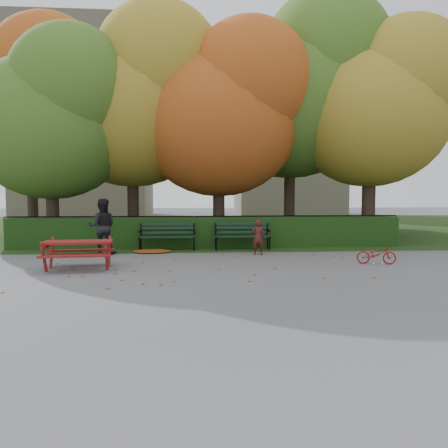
{
  "coord_description": "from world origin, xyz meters",
  "views": [
    {
      "loc": [
        -0.52,
        -10.25,
        1.81
      ],
      "look_at": [
        0.34,
        1.29,
        1.0
      ],
      "focal_mm": 35.0,
      "sensor_mm": 36.0,
      "label": 1
    }
  ],
  "objects": [
    {
      "name": "leaf_pile",
      "position": [
        -1.75,
        3.2,
        0.04
      ],
      "size": [
        1.37,
        1.14,
        0.08
      ],
      "primitive_type": "ellipsoid",
      "rotation": [
        0.0,
        0.0,
        -0.33
      ],
      "color": "brown",
      "rests_on": "ground"
    },
    {
      "name": "grass_strip",
      "position": [
        0.0,
        14.0,
        0.01
      ],
      "size": [
        90.0,
        90.0,
        0.0
      ],
      "primitive_type": "plane",
      "color": "#1A3410",
      "rests_on": "ground"
    },
    {
      "name": "tree_a",
      "position": [
        -5.19,
        5.58,
        4.52
      ],
      "size": [
        5.88,
        5.6,
        7.48
      ],
      "color": "black",
      "rests_on": "ground"
    },
    {
      "name": "iron_fence",
      "position": [
        0.0,
        5.3,
        0.54
      ],
      "size": [
        14.0,
        0.04,
        1.02
      ],
      "color": "black",
      "rests_on": "ground"
    },
    {
      "name": "picnic_table",
      "position": [
        -3.23,
        0.33,
        0.53
      ],
      "size": [
        1.7,
        1.42,
        0.77
      ],
      "rotation": [
        0.0,
        0.0,
        0.09
      ],
      "color": "maroon",
      "rests_on": "ground"
    },
    {
      "name": "bench_left",
      "position": [
        -1.3,
        3.7,
        0.52
      ],
      "size": [
        1.8,
        0.57,
        0.88
      ],
      "color": "black",
      "rests_on": "ground"
    },
    {
      "name": "ground",
      "position": [
        0.0,
        0.0,
        0.0
      ],
      "size": [
        90.0,
        90.0,
        0.0
      ],
      "primitive_type": "plane",
      "color": "slate",
      "rests_on": "ground"
    },
    {
      "name": "adult",
      "position": [
        -3.18,
        2.9,
        0.83
      ],
      "size": [
        0.86,
        0.7,
        1.66
      ],
      "primitive_type": "imported",
      "rotation": [
        0.0,
        0.0,
        3.23
      ],
      "color": "black",
      "rests_on": "ground"
    },
    {
      "name": "tree_d",
      "position": [
        3.88,
        7.23,
        5.98
      ],
      "size": [
        7.14,
        6.8,
        9.58
      ],
      "color": "black",
      "rests_on": "ground"
    },
    {
      "name": "building_left",
      "position": [
        -9.0,
        26.0,
        7.5
      ],
      "size": [
        10.0,
        7.0,
        15.0
      ],
      "primitive_type": "cube",
      "color": "#C0B397",
      "rests_on": "ground"
    },
    {
      "name": "building_right",
      "position": [
        8.0,
        28.0,
        6.0
      ],
      "size": [
        9.0,
        6.0,
        12.0
      ],
      "primitive_type": "cube",
      "color": "#C0B397",
      "rests_on": "ground"
    },
    {
      "name": "tree_b",
      "position": [
        -2.44,
        6.75,
        5.4
      ],
      "size": [
        6.72,
        6.4,
        8.79
      ],
      "color": "black",
      "rests_on": "ground"
    },
    {
      "name": "child",
      "position": [
        1.43,
        2.45,
        0.52
      ],
      "size": [
        0.41,
        0.29,
        1.04
      ],
      "primitive_type": "imported",
      "rotation": [
        0.0,
        0.0,
        3.02
      ],
      "color": "#461C16",
      "rests_on": "ground"
    },
    {
      "name": "leaf_scatter",
      "position": [
        0.0,
        0.3,
        0.01
      ],
      "size": [
        9.0,
        5.7,
        0.01
      ],
      "primitive_type": null,
      "color": "brown",
      "rests_on": "ground"
    },
    {
      "name": "tree_c",
      "position": [
        0.83,
        5.96,
        4.82
      ],
      "size": [
        6.3,
        6.0,
        8.0
      ],
      "color": "black",
      "rests_on": "ground"
    },
    {
      "name": "hedge",
      "position": [
        0.0,
        4.5,
        0.5
      ],
      "size": [
        13.0,
        0.9,
        1.0
      ],
      "primitive_type": "cube",
      "color": "black",
      "rests_on": "ground"
    },
    {
      "name": "tree_e",
      "position": [
        6.52,
        5.77,
        5.08
      ],
      "size": [
        6.09,
        5.8,
        8.16
      ],
      "color": "black",
      "rests_on": "ground"
    },
    {
      "name": "tree_g",
      "position": [
        8.33,
        9.76,
        5.37
      ],
      "size": [
        6.3,
        6.0,
        8.55
      ],
      "color": "black",
      "rests_on": "ground"
    },
    {
      "name": "tree_f",
      "position": [
        -7.13,
        9.24,
        5.69
      ],
      "size": [
        6.93,
        6.6,
        9.19
      ],
      "color": "black",
      "rests_on": "ground"
    },
    {
      "name": "bicycle",
      "position": [
        4.2,
        0.53,
        0.26
      ],
      "size": [
        1.03,
        0.55,
        0.51
      ],
      "primitive_type": "imported",
      "rotation": [
        0.0,
        0.0,
        1.35
      ],
      "color": "#9E0E0F",
      "rests_on": "ground"
    },
    {
      "name": "bench_right",
      "position": [
        1.1,
        3.7,
        0.52
      ],
      "size": [
        1.8,
        0.57,
        0.88
      ],
      "color": "black",
      "rests_on": "ground"
    }
  ]
}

